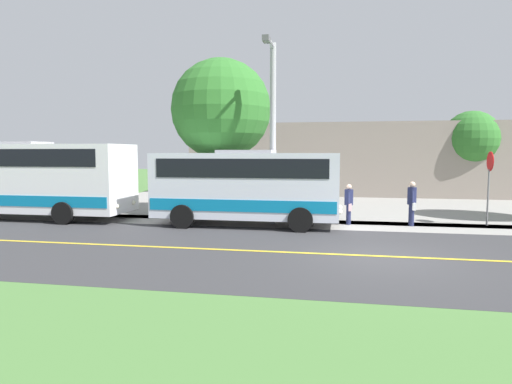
{
  "coord_description": "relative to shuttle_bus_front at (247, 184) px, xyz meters",
  "views": [
    {
      "loc": [
        12.37,
        -1.06,
        2.83
      ],
      "look_at": [
        -3.5,
        -4.05,
        1.4
      ],
      "focal_mm": 31.15,
      "sensor_mm": 36.0,
      "label": 1
    }
  ],
  "objects": [
    {
      "name": "commercial_building",
      "position": [
        -16.9,
        4.27,
        0.77
      ],
      "size": [
        10.0,
        21.54,
        4.78
      ],
      "primitive_type": "cube",
      "color": "gray",
      "rests_on": "ground"
    },
    {
      "name": "road_surface",
      "position": [
        4.5,
        4.62,
        -1.61
      ],
      "size": [
        8.0,
        100.0,
        0.01
      ],
      "primitive_type": "cube",
      "color": "#333335",
      "rests_on": "ground"
    },
    {
      "name": "road_centre_line",
      "position": [
        4.5,
        4.62,
        -1.6
      ],
      "size": [
        0.16,
        100.0,
        0.0
      ],
      "primitive_type": "cube",
      "color": "gold",
      "rests_on": "ground"
    },
    {
      "name": "sidewalk",
      "position": [
        -0.7,
        4.62,
        -1.61
      ],
      "size": [
        2.4,
        100.0,
        0.01
      ],
      "primitive_type": "cube",
      "color": "gray",
      "rests_on": "ground"
    },
    {
      "name": "transit_bus_rear",
      "position": [
        -0.07,
        -10.44,
        0.19
      ],
      "size": [
        2.78,
        10.67,
        3.3
      ],
      "color": "white",
      "rests_on": "ground"
    },
    {
      "name": "pedestrian_with_bags",
      "position": [
        -1.04,
        6.33,
        -0.69
      ],
      "size": [
        0.72,
        0.34,
        1.72
      ],
      "color": "#1E2347",
      "rests_on": "ground"
    },
    {
      "name": "ground_plane",
      "position": [
        4.5,
        4.62,
        -1.61
      ],
      "size": [
        120.0,
        120.0,
        0.0
      ],
      "primitive_type": "plane",
      "color": "#477238"
    },
    {
      "name": "shuttle_bus_front",
      "position": [
        0.0,
        0.0,
        0.0
      ],
      "size": [
        2.64,
        7.25,
        2.94
      ],
      "color": "silver",
      "rests_on": "ground"
    },
    {
      "name": "parking_lot_surface",
      "position": [
        -7.9,
        7.62,
        -1.61
      ],
      "size": [
        14.0,
        36.0,
        0.01
      ],
      "primitive_type": "cube",
      "color": "gray",
      "rests_on": "ground"
    },
    {
      "name": "stop_sign",
      "position": [
        -1.6,
        9.24,
        0.35
      ],
      "size": [
        0.76,
        0.07,
        2.88
      ],
      "color": "slate",
      "rests_on": "ground"
    },
    {
      "name": "tree_lot_edge",
      "position": [
        -12.9,
        11.59,
        2.06
      ],
      "size": [
        3.46,
        3.46,
        5.43
      ],
      "color": "brown",
      "rests_on": "ground"
    },
    {
      "name": "pedestrian_waiting",
      "position": [
        -0.94,
        3.94,
        -0.76
      ],
      "size": [
        0.72,
        0.34,
        1.6
      ],
      "color": "#1E2347",
      "rests_on": "ground"
    },
    {
      "name": "tree_curbside",
      "position": [
        -2.9,
        -1.79,
        3.18
      ],
      "size": [
        4.54,
        4.54,
        7.08
      ],
      "color": "brown",
      "rests_on": "ground"
    },
    {
      "name": "street_light_pole",
      "position": [
        -0.37,
        0.95,
        2.32
      ],
      "size": [
        1.97,
        0.24,
        7.06
      ],
      "color": "#9E9EA3",
      "rests_on": "ground"
    }
  ]
}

